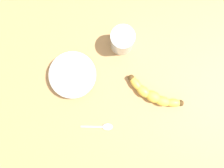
{
  "coord_description": "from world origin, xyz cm",
  "views": [
    {
      "loc": [
        -1.93,
        12.06,
        88.59
      ],
      "look_at": [
        3.0,
        7.46,
        5.0
      ],
      "focal_mm": 38.61,
      "sensor_mm": 36.0,
      "label": 1
    }
  ],
  "objects_px": {
    "banana": "(154,95)",
    "teaspoon": "(106,127)",
    "ceramic_bowl": "(73,75)",
    "smoothie_glass": "(122,41)"
  },
  "relations": [
    {
      "from": "smoothie_glass",
      "to": "ceramic_bowl",
      "type": "distance_m",
      "value": 0.21
    },
    {
      "from": "ceramic_bowl",
      "to": "teaspoon",
      "type": "bearing_deg",
      "value": 169.27
    },
    {
      "from": "ceramic_bowl",
      "to": "teaspoon",
      "type": "height_order",
      "value": "ceramic_bowl"
    },
    {
      "from": "banana",
      "to": "teaspoon",
      "type": "relative_size",
      "value": 2.23
    },
    {
      "from": "smoothie_glass",
      "to": "ceramic_bowl",
      "type": "bearing_deg",
      "value": 80.91
    },
    {
      "from": "banana",
      "to": "teaspoon",
      "type": "bearing_deg",
      "value": -119.38
    },
    {
      "from": "smoothie_glass",
      "to": "teaspoon",
      "type": "distance_m",
      "value": 0.3
    },
    {
      "from": "ceramic_bowl",
      "to": "teaspoon",
      "type": "xyz_separation_m",
      "value": [
        -0.21,
        0.04,
        -0.02
      ]
    },
    {
      "from": "banana",
      "to": "ceramic_bowl",
      "type": "height_order",
      "value": "ceramic_bowl"
    },
    {
      "from": "smoothie_glass",
      "to": "ceramic_bowl",
      "type": "relative_size",
      "value": 0.66
    }
  ]
}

